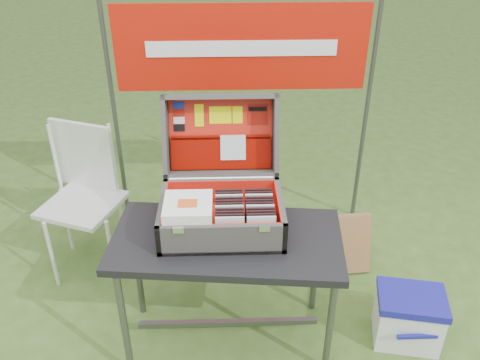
{
  "coord_description": "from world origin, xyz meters",
  "views": [
    {
      "loc": [
        -0.11,
        -2.06,
        2.23
      ],
      "look_at": [
        -0.04,
        0.1,
        0.93
      ],
      "focal_mm": 38.0,
      "sensor_mm": 36.0,
      "label": 1
    }
  ],
  "objects_px": {
    "suitcase": "(221,175)",
    "chair": "(82,206)",
    "table": "(228,291)",
    "cardboard_box": "(341,244)",
    "cooler": "(408,317)"
  },
  "relations": [
    {
      "from": "chair",
      "to": "cardboard_box",
      "type": "bearing_deg",
      "value": 18.0
    },
    {
      "from": "table",
      "to": "suitcase",
      "type": "distance_m",
      "value": 0.64
    },
    {
      "from": "table",
      "to": "cooler",
      "type": "height_order",
      "value": "table"
    },
    {
      "from": "chair",
      "to": "cardboard_box",
      "type": "xyz_separation_m",
      "value": [
        1.62,
        -0.08,
        -0.28
      ]
    },
    {
      "from": "chair",
      "to": "cooler",
      "type": "bearing_deg",
      "value": 0.94
    },
    {
      "from": "suitcase",
      "to": "chair",
      "type": "xyz_separation_m",
      "value": [
        -0.87,
        0.51,
        -0.51
      ]
    },
    {
      "from": "cooler",
      "to": "chair",
      "type": "xyz_separation_m",
      "value": [
        -1.87,
        0.68,
        0.31
      ]
    },
    {
      "from": "cooler",
      "to": "table",
      "type": "bearing_deg",
      "value": -170.51
    },
    {
      "from": "suitcase",
      "to": "cooler",
      "type": "relative_size",
      "value": 1.7
    },
    {
      "from": "chair",
      "to": "cardboard_box",
      "type": "distance_m",
      "value": 1.65
    },
    {
      "from": "suitcase",
      "to": "chair",
      "type": "distance_m",
      "value": 1.13
    },
    {
      "from": "suitcase",
      "to": "cooler",
      "type": "distance_m",
      "value": 1.31
    },
    {
      "from": "suitcase",
      "to": "chair",
      "type": "relative_size",
      "value": 0.64
    },
    {
      "from": "table",
      "to": "cardboard_box",
      "type": "distance_m",
      "value": 0.94
    },
    {
      "from": "table",
      "to": "suitcase",
      "type": "height_order",
      "value": "suitcase"
    }
  ]
}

